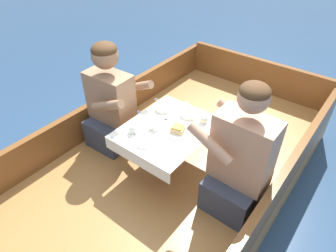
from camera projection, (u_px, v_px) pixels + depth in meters
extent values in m
plane|color=navy|center=(176.00, 185.00, 2.85)|extent=(60.00, 60.00, 0.00)
cube|color=#9E6B38|center=(176.00, 173.00, 2.75)|extent=(1.80, 3.22, 0.34)
cube|color=brown|center=(106.00, 110.00, 2.97)|extent=(0.06, 3.22, 0.33)
cube|color=brown|center=(275.00, 195.00, 2.12)|extent=(0.06, 3.22, 0.33)
cube|color=brown|center=(257.00, 74.00, 3.52)|extent=(1.68, 0.06, 0.38)
cylinder|color=#B2B2B7|center=(168.00, 149.00, 2.45)|extent=(0.07, 0.07, 0.40)
cube|color=#9E6B38|center=(168.00, 129.00, 2.32)|extent=(0.58, 0.72, 0.02)
cube|color=white|center=(168.00, 128.00, 2.31)|extent=(0.61, 0.75, 0.00)
cube|color=white|center=(136.00, 159.00, 2.11)|extent=(0.61, 0.00, 0.10)
cube|color=white|center=(194.00, 112.00, 2.58)|extent=(0.61, 0.00, 0.10)
cube|color=#333847|center=(115.00, 129.00, 2.78)|extent=(0.38, 0.46, 0.26)
cube|color=#936B4C|center=(110.00, 97.00, 2.56)|extent=(0.41, 0.24, 0.44)
sphere|color=#936B4C|center=(105.00, 56.00, 2.33)|extent=(0.22, 0.22, 0.22)
ellipsoid|color=#472D19|center=(104.00, 50.00, 2.30)|extent=(0.21, 0.21, 0.12)
cylinder|color=#936B4C|center=(137.00, 87.00, 2.57)|extent=(0.34, 0.08, 0.21)
cylinder|color=#936B4C|center=(107.00, 105.00, 2.34)|extent=(0.34, 0.08, 0.21)
cube|color=#333847|center=(235.00, 189.00, 2.20)|extent=(0.37, 0.45, 0.26)
cube|color=tan|center=(243.00, 150.00, 1.97)|extent=(0.40, 0.23, 0.52)
sphere|color=tan|center=(254.00, 98.00, 1.72)|extent=(0.19, 0.19, 0.19)
ellipsoid|color=#472D19|center=(255.00, 91.00, 1.69)|extent=(0.18, 0.18, 0.11)
cylinder|color=tan|center=(210.00, 143.00, 1.87)|extent=(0.34, 0.07, 0.21)
cylinder|color=tan|center=(237.00, 117.00, 2.10)|extent=(0.34, 0.07, 0.21)
cylinder|color=white|center=(178.00, 132.00, 2.27)|extent=(0.21, 0.21, 0.01)
cylinder|color=white|center=(144.00, 142.00, 2.17)|extent=(0.16, 0.16, 0.01)
cube|color=tan|center=(178.00, 129.00, 2.26)|extent=(0.11, 0.11, 0.04)
cube|color=gold|center=(178.00, 127.00, 2.24)|extent=(0.09, 0.09, 0.01)
cylinder|color=white|center=(163.00, 108.00, 2.50)|extent=(0.13, 0.13, 0.04)
cylinder|color=beige|center=(163.00, 107.00, 2.49)|extent=(0.11, 0.11, 0.02)
cylinder|color=white|center=(189.00, 114.00, 2.43)|extent=(0.14, 0.14, 0.04)
cylinder|color=beige|center=(189.00, 113.00, 2.42)|extent=(0.12, 0.12, 0.02)
cylinder|color=white|center=(154.00, 126.00, 2.29)|extent=(0.08, 0.08, 0.05)
torus|color=white|center=(159.00, 128.00, 2.26)|extent=(0.04, 0.01, 0.04)
cylinder|color=#3D2314|center=(154.00, 125.00, 2.28)|extent=(0.06, 0.06, 0.01)
cylinder|color=white|center=(133.00, 128.00, 2.26)|extent=(0.07, 0.07, 0.07)
torus|color=white|center=(137.00, 130.00, 2.23)|extent=(0.04, 0.01, 0.04)
cylinder|color=#3D2314|center=(133.00, 126.00, 2.24)|extent=(0.06, 0.06, 0.01)
cylinder|color=silver|center=(204.00, 119.00, 2.36)|extent=(0.06, 0.06, 0.05)
cylinder|color=beige|center=(204.00, 119.00, 2.36)|extent=(0.07, 0.07, 0.03)
cube|color=silver|center=(158.00, 118.00, 2.42)|extent=(0.17, 0.06, 0.00)
cube|color=silver|center=(166.00, 119.00, 2.40)|extent=(0.04, 0.03, 0.00)
cube|color=silver|center=(160.00, 103.00, 2.59)|extent=(0.16, 0.07, 0.00)
cube|color=silver|center=(156.00, 100.00, 2.63)|extent=(0.04, 0.03, 0.00)
cube|color=silver|center=(187.00, 107.00, 2.53)|extent=(0.11, 0.14, 0.00)
ellipsoid|color=silver|center=(187.00, 103.00, 2.59)|extent=(0.04, 0.02, 0.01)
cube|color=silver|center=(175.00, 114.00, 2.46)|extent=(0.16, 0.08, 0.00)
ellipsoid|color=silver|center=(171.00, 109.00, 2.51)|extent=(0.04, 0.02, 0.01)
cube|color=silver|center=(120.00, 137.00, 2.22)|extent=(0.14, 0.12, 0.00)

